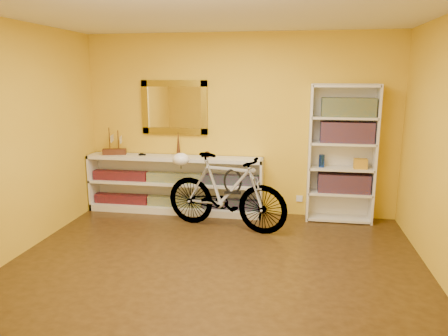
% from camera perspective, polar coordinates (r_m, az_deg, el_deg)
% --- Properties ---
extents(floor, '(4.50, 4.00, 0.01)m').
position_cam_1_polar(floor, '(4.55, -1.51, -13.73)').
color(floor, '#301F0D').
rests_on(floor, ground).
extents(ceiling, '(4.50, 4.00, 0.01)m').
position_cam_1_polar(ceiling, '(4.13, -1.73, 20.82)').
color(ceiling, silver).
rests_on(ceiling, ground).
extents(back_wall, '(4.50, 0.01, 2.60)m').
position_cam_1_polar(back_wall, '(6.11, 2.05, 5.79)').
color(back_wall, gold).
rests_on(back_wall, ground).
extents(left_wall, '(0.01, 4.00, 2.60)m').
position_cam_1_polar(left_wall, '(5.09, -27.43, 3.10)').
color(left_wall, gold).
rests_on(left_wall, ground).
extents(gilt_mirror, '(0.98, 0.06, 0.78)m').
position_cam_1_polar(gilt_mirror, '(6.24, -6.74, 8.16)').
color(gilt_mirror, olive).
rests_on(gilt_mirror, back_wall).
extents(wall_socket, '(0.09, 0.02, 0.09)m').
position_cam_1_polar(wall_socket, '(6.24, 10.19, -4.09)').
color(wall_socket, silver).
rests_on(wall_socket, back_wall).
extents(console_unit, '(2.60, 0.35, 0.85)m').
position_cam_1_polar(console_unit, '(6.27, -6.69, -2.24)').
color(console_unit, silver).
rests_on(console_unit, floor).
extents(cd_row_lower, '(2.50, 0.13, 0.14)m').
position_cam_1_polar(cd_row_lower, '(6.33, -6.68, -4.52)').
color(cd_row_lower, black).
rests_on(cd_row_lower, console_unit).
extents(cd_row_upper, '(2.50, 0.13, 0.14)m').
position_cam_1_polar(cd_row_upper, '(6.23, -6.77, -1.31)').
color(cd_row_upper, navy).
rests_on(cd_row_upper, console_unit).
extents(model_ship, '(0.36, 0.21, 0.40)m').
position_cam_1_polar(model_ship, '(6.47, -14.71, 3.55)').
color(model_ship, '#422012').
rests_on(model_ship, console_unit).
extents(toy_car, '(0.00, 0.00, 0.00)m').
position_cam_1_polar(toy_car, '(6.34, -11.04, 1.70)').
color(toy_car, black).
rests_on(toy_car, console_unit).
extents(bronze_ornament, '(0.07, 0.07, 0.39)m').
position_cam_1_polar(bronze_ornament, '(6.13, -6.22, 3.34)').
color(bronze_ornament, '#4F2D1B').
rests_on(bronze_ornament, console_unit).
extents(decorative_orb, '(0.09, 0.09, 0.09)m').
position_cam_1_polar(decorative_orb, '(6.05, -2.29, 1.86)').
color(decorative_orb, '#4F2D1B').
rests_on(decorative_orb, console_unit).
extents(bookcase, '(0.90, 0.30, 1.90)m').
position_cam_1_polar(bookcase, '(5.98, 15.68, 1.81)').
color(bookcase, silver).
rests_on(bookcase, floor).
extents(book_row_a, '(0.70, 0.22, 0.26)m').
position_cam_1_polar(book_row_a, '(6.07, 15.92, -1.98)').
color(book_row_a, maroon).
rests_on(book_row_a, bookcase).
extents(book_row_b, '(0.70, 0.22, 0.28)m').
position_cam_1_polar(book_row_b, '(5.94, 16.33, 4.68)').
color(book_row_b, maroon).
rests_on(book_row_b, bookcase).
extents(book_row_c, '(0.70, 0.22, 0.25)m').
position_cam_1_polar(book_row_c, '(5.91, 16.52, 7.90)').
color(book_row_c, '#1C4E62').
rests_on(book_row_c, bookcase).
extents(travel_mug, '(0.08, 0.08, 0.18)m').
position_cam_1_polar(travel_mug, '(5.95, 13.11, 0.95)').
color(travel_mug, '#16339A').
rests_on(travel_mug, bookcase).
extents(red_tin, '(0.17, 0.17, 0.19)m').
position_cam_1_polar(red_tin, '(5.91, 14.05, 7.75)').
color(red_tin, maroon).
rests_on(red_tin, bookcase).
extents(yellow_bag, '(0.18, 0.12, 0.14)m').
position_cam_1_polar(yellow_bag, '(5.99, 18.02, 0.55)').
color(yellow_bag, gold).
rests_on(yellow_bag, bookcase).
extents(bicycle, '(0.84, 1.78, 1.02)m').
position_cam_1_polar(bicycle, '(5.54, 0.20, -3.25)').
color(bicycle, silver).
rests_on(bicycle, floor).
extents(helmet, '(0.23, 0.22, 0.17)m').
position_cam_1_polar(helmet, '(5.73, -5.88, 1.19)').
color(helmet, white).
rests_on(helmet, bicycle).
extents(u_lock, '(0.24, 0.03, 0.24)m').
position_cam_1_polar(u_lock, '(5.46, 1.18, -1.82)').
color(u_lock, black).
rests_on(u_lock, bicycle).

